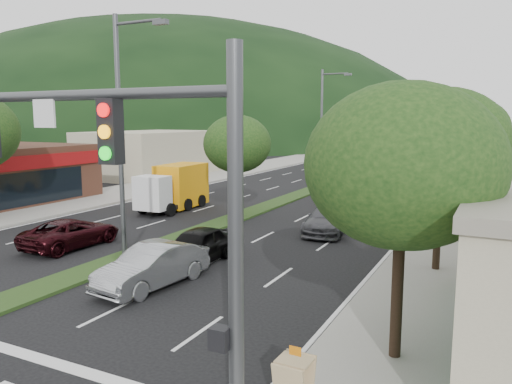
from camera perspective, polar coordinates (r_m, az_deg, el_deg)
The scene contains 24 objects.
sidewalk_right at distance 33.38m, azimuth 23.33°, elevation -2.38°, with size 5.00×90.00×0.15m, color gray.
sidewalk_left at distance 42.96m, azimuth -12.95°, elevation 0.36°, with size 6.00×90.00×0.15m, color gray.
median at distance 38.94m, azimuth 4.94°, elevation -0.29°, with size 1.60×56.00×0.12m, color #1C3814.
traffic_signal at distance 8.17m, azimuth -12.19°, elevation -0.70°, with size 6.12×0.40×7.00m.
bldg_left_far at distance 53.45m, azimuth -11.90°, elevation 4.33°, with size 9.00×14.00×4.60m, color #B5AD90.
hill_far at distance 150.90m, azimuth -12.21°, elevation 5.95°, with size 176.00×132.00×82.00m, color black.
tree_r_a at distance 12.06m, azimuth 16.41°, elevation 2.87°, with size 4.60×4.60×6.63m.
tree_r_b at distance 19.96m, azimuth 20.52°, elevation 5.35°, with size 4.80×4.80×6.94m.
tree_r_c at distance 27.93m, azimuth 22.25°, elevation 5.38°, with size 4.40×4.40×6.48m.
tree_r_d at distance 37.89m, azimuth 23.46°, elevation 6.60°, with size 5.00×5.00×7.17m.
tree_r_e at distance 47.88m, azimuth 24.11°, elevation 6.44°, with size 4.60×4.60×6.71m.
tree_med_near at distance 29.46m, azimuth -2.16°, elevation 5.49°, with size 4.00×4.00×6.02m.
tree_med_far at distance 53.71m, azimuth 11.34°, elevation 7.26°, with size 4.80×4.80×6.94m.
streetlight_near at distance 21.05m, azimuth -14.91°, elevation 7.22°, with size 2.60×0.25×10.00m.
streetlight_mid at distance 43.12m, azimuth 7.75°, elevation 7.87°, with size 2.60×0.25×10.00m.
sedan_silver at distance 18.17m, azimuth -11.74°, elevation -8.29°, with size 1.59×4.55×1.50m, color #9B9DA2.
suv_maroon at distance 24.73m, azimuth -20.35°, elevation -4.39°, with size 2.20×4.78×1.33m, color black.
car_queue_a at distance 20.73m, azimuth -6.86°, elevation -6.15°, with size 1.72×4.28×1.46m, color black.
car_queue_b at distance 26.39m, azimuth 8.33°, elevation -3.07°, with size 1.99×4.88×1.42m, color #47474B.
car_queue_c at distance 36.60m, azimuth 9.23°, elevation -0.00°, with size 1.36×3.89×1.28m, color #4E0D14.
car_queue_d at distance 30.77m, azimuth 13.76°, elevation -1.54°, with size 2.44×5.30×1.47m, color black.
box_truck at distance 33.11m, azimuth -9.16°, elevation 0.41°, with size 2.54×6.00×2.91m.
motorhome at distance 35.95m, azimuth 13.83°, elevation 2.01°, with size 3.40×10.19×3.88m.
a_frame_sign at distance 10.52m, azimuth 4.37°, elevation -20.63°, with size 0.68×0.78×1.49m.
Camera 1 is at (14.08, -7.83, 5.91)m, focal length 35.00 mm.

